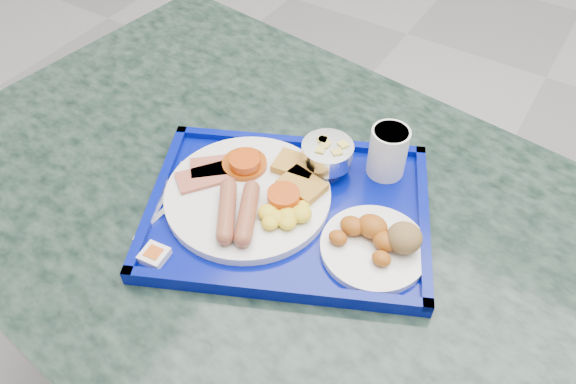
# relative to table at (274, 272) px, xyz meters

# --- Properties ---
(floor) EXTENTS (6.00, 6.00, 0.00)m
(floor) POSITION_rel_table_xyz_m (0.23, 0.50, -0.58)
(floor) COLOR #949496
(floor) RESTS_ON ground
(table) EXTENTS (1.35, 0.99, 0.78)m
(table) POSITION_rel_table_xyz_m (0.00, 0.00, 0.00)
(table) COLOR gray
(table) RESTS_ON floor
(tray) EXTENTS (0.54, 0.48, 0.03)m
(tray) POSITION_rel_table_xyz_m (0.04, -0.01, 0.21)
(tray) COLOR #020C84
(tray) RESTS_ON table
(main_plate) EXTENTS (0.27, 0.27, 0.04)m
(main_plate) POSITION_rel_table_xyz_m (-0.02, -0.02, 0.23)
(main_plate) COLOR white
(main_plate) RESTS_ON tray
(bread_plate) EXTENTS (0.16, 0.16, 0.05)m
(bread_plate) POSITION_rel_table_xyz_m (0.19, -0.00, 0.23)
(bread_plate) COLOR white
(bread_plate) RESTS_ON tray
(fruit_bowl) EXTENTS (0.09, 0.09, 0.06)m
(fruit_bowl) POSITION_rel_table_xyz_m (0.05, 0.10, 0.25)
(fruit_bowl) COLOR silver
(fruit_bowl) RESTS_ON tray
(juice_cup) EXTENTS (0.06, 0.06, 0.09)m
(juice_cup) POSITION_rel_table_xyz_m (0.13, 0.15, 0.26)
(juice_cup) COLOR white
(juice_cup) RESTS_ON tray
(spoon) EXTENTS (0.03, 0.17, 0.01)m
(spoon) POSITION_rel_table_xyz_m (-0.13, -0.03, 0.22)
(spoon) COLOR silver
(spoon) RESTS_ON tray
(knife) EXTENTS (0.06, 0.18, 0.00)m
(knife) POSITION_rel_table_xyz_m (-0.15, -0.10, 0.22)
(knife) COLOR silver
(knife) RESTS_ON tray
(jam_packet) EXTENTS (0.04, 0.04, 0.01)m
(jam_packet) POSITION_rel_table_xyz_m (-0.08, -0.20, 0.22)
(jam_packet) COLOR white
(jam_packet) RESTS_ON tray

